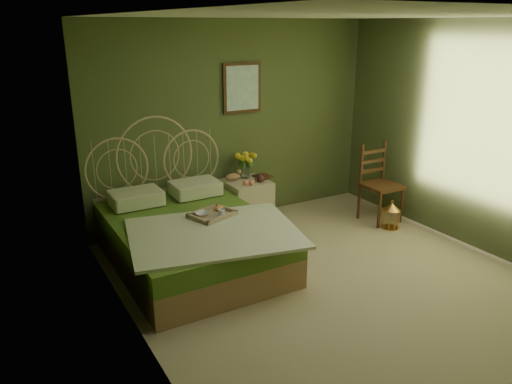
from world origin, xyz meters
TOP-DOWN VIEW (x-y plane):
  - floor at (0.00, 0.00)m, footprint 4.50×4.50m
  - ceiling at (0.00, 0.00)m, footprint 4.50×4.50m
  - wall_back at (0.00, 2.25)m, footprint 4.00×0.00m
  - wall_left at (-2.00, 0.00)m, footprint 0.00×4.50m
  - wall_right at (2.00, 0.00)m, footprint 0.00×4.50m
  - wall_art at (0.10, 2.22)m, footprint 0.54×0.04m
  - bed at (-1.10, 1.24)m, footprint 1.89×2.38m
  - nightstand at (0.00, 1.94)m, footprint 0.54×0.54m
  - chair at (1.60, 1.22)m, footprint 0.46×0.46m
  - birdcage at (1.55, 0.86)m, footprint 0.22×0.22m
  - book_lower at (0.18, 1.95)m, footprint 0.24×0.28m
  - book_upper at (0.18, 1.95)m, footprint 0.19×0.23m
  - cereal_bowl at (-0.98, 1.15)m, footprint 0.16×0.16m
  - coffee_cup at (-0.80, 1.04)m, footprint 0.08×0.08m

SIDE VIEW (x-z plane):
  - floor at x=0.00m, z-range 0.00..0.00m
  - birdcage at x=1.55m, z-range 0.00..0.33m
  - bed at x=-1.10m, z-range -0.42..1.06m
  - nightstand at x=0.00m, z-range -0.15..0.87m
  - chair at x=1.60m, z-range 0.06..1.09m
  - cereal_bowl at x=-0.98m, z-range 0.57..0.60m
  - book_lower at x=0.18m, z-range 0.59..0.61m
  - coffee_cup at x=-0.80m, z-range 0.57..0.64m
  - book_upper at x=0.18m, z-range 0.61..0.63m
  - wall_back at x=0.00m, z-range -0.70..3.30m
  - wall_left at x=-2.00m, z-range -0.95..3.55m
  - wall_right at x=2.00m, z-range -0.95..3.55m
  - wall_art at x=0.10m, z-range 1.43..2.07m
  - ceiling at x=0.00m, z-range 2.60..2.60m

